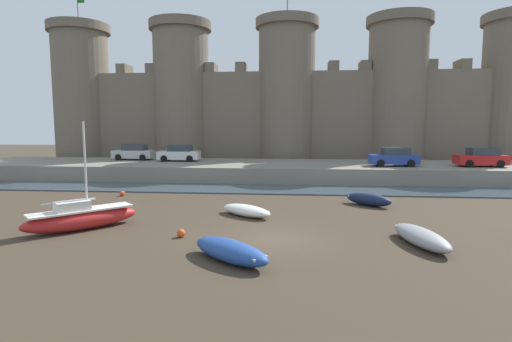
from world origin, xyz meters
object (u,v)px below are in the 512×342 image
rowboat_near_channel_right (368,199)px  car_quay_west (134,152)px  rowboat_foreground_left (230,250)px  car_quay_centre_east (481,158)px  rowboat_midflat_centre (421,237)px  sailboat_near_channel_left (81,218)px  mooring_buoy_off_centre (122,193)px  car_quay_east (394,157)px  car_quay_centre_west (179,153)px  mooring_buoy_near_channel (181,233)px  rowboat_foreground_centre (246,210)px

rowboat_near_channel_right → car_quay_west: 25.89m
rowboat_foreground_left → car_quay_centre_east: 28.78m
rowboat_midflat_centre → sailboat_near_channel_left: bearing=176.1°
mooring_buoy_off_centre → car_quay_east: bearing=23.4°
car_quay_centre_west → car_quay_west: bearing=168.5°
mooring_buoy_off_centre → car_quay_centre_east: 29.77m
car_quay_centre_west → mooring_buoy_near_channel: bearing=-73.7°
rowboat_near_channel_right → sailboat_near_channel_left: (-14.75, -7.16, 0.18)m
mooring_buoy_off_centre → mooring_buoy_near_channel: 12.10m
rowboat_midflat_centre → car_quay_east: 19.46m
rowboat_foreground_left → mooring_buoy_off_centre: rowboat_foreground_left is taller
car_quay_west → car_quay_centre_east: same height
car_quay_centre_east → mooring_buoy_off_centre: bearing=-161.8°
rowboat_foreground_centre → car_quay_centre_east: car_quay_centre_east is taller
car_quay_west → car_quay_east: size_ratio=1.00×
mooring_buoy_off_centre → car_quay_centre_west: (0.70, 11.96, 2.01)m
rowboat_foreground_centre → car_quay_east: size_ratio=0.82×
rowboat_near_channel_right → mooring_buoy_off_centre: 16.82m
car_quay_centre_east → mooring_buoy_near_channel: bearing=-137.9°
rowboat_foreground_centre → car_quay_east: bearing=51.8°
rowboat_foreground_centre → mooring_buoy_near_channel: size_ratio=8.98×
rowboat_midflat_centre → car_quay_west: (-21.81, 23.05, 1.83)m
rowboat_midflat_centre → car_quay_east: (3.44, 19.07, 1.83)m
rowboat_near_channel_right → rowboat_foreground_centre: (-7.23, -3.55, -0.08)m
rowboat_foreground_left → car_quay_centre_east: size_ratio=0.88×
rowboat_near_channel_right → car_quay_east: 11.73m
rowboat_near_channel_right → rowboat_foreground_centre: bearing=-153.8°
sailboat_near_channel_left → rowboat_foreground_left: bearing=-25.8°
rowboat_foreground_left → rowboat_midflat_centre: (7.60, 2.71, -0.04)m
sailboat_near_channel_left → car_quay_centre_west: size_ratio=1.25×
rowboat_midflat_centre → car_quay_east: size_ratio=0.97×
car_quay_west → car_quay_east: (25.25, -3.99, 0.00)m
mooring_buoy_off_centre → car_quay_centre_east: size_ratio=0.09×
rowboat_foreground_left → car_quay_east: 24.48m
rowboat_near_channel_right → car_quay_west: bearing=145.0°
mooring_buoy_off_centre → car_quay_west: bearing=108.8°
mooring_buoy_off_centre → car_quay_centre_west: 12.15m
car_quay_centre_west → rowboat_foreground_centre: bearing=-63.1°
rowboat_midflat_centre → car_quay_centre_east: bearing=60.7°
rowboat_foreground_left → car_quay_centre_west: (-9.08, 24.72, 1.79)m
sailboat_near_channel_left → car_quay_east: bearing=43.7°
rowboat_foreground_left → car_quay_east: car_quay_east is taller
rowboat_foreground_left → mooring_buoy_near_channel: 3.99m
sailboat_near_channel_left → rowboat_midflat_centre: bearing=-3.9°
rowboat_midflat_centre → car_quay_centre_west: 27.68m
sailboat_near_channel_left → car_quay_centre_east: sailboat_near_channel_left is taller
mooring_buoy_off_centre → sailboat_near_channel_left: bearing=-77.7°
mooring_buoy_near_channel → rowboat_foreground_centre: bearing=61.6°
sailboat_near_channel_left → car_quay_east: size_ratio=1.25×
rowboat_midflat_centre → car_quay_centre_west: size_ratio=0.97×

